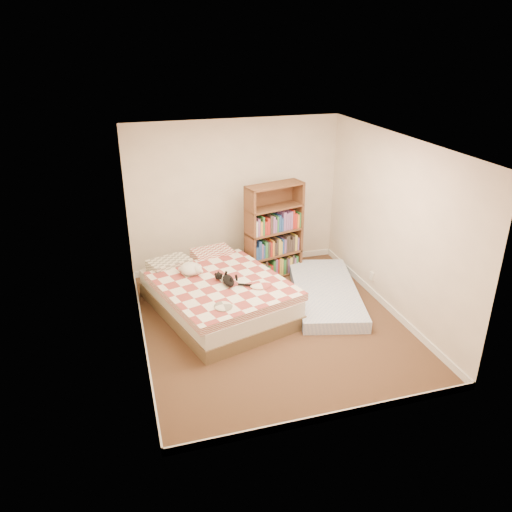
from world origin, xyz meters
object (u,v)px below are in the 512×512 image
object	(u,v)px
black_cat	(228,279)
white_dog	(191,269)
bed	(217,293)
bookshelf	(273,243)
floor_mattress	(325,293)

from	to	relation	value
black_cat	white_dog	distance (m)	0.62
bed	bookshelf	size ratio (longest dim) A/B	1.62
bookshelf	black_cat	distance (m)	1.50
bookshelf	white_dog	bearing A→B (deg)	-169.96
bookshelf	black_cat	xyz separation A→B (m)	(-1.02, -1.10, 0.01)
black_cat	bookshelf	bearing A→B (deg)	12.25
bookshelf	white_dog	size ratio (longest dim) A/B	4.68
floor_mattress	white_dog	world-z (taller)	white_dog
bookshelf	bed	bearing A→B (deg)	-157.16
bookshelf	floor_mattress	bearing A→B (deg)	-77.67
bed	white_dog	distance (m)	0.51
bookshelf	floor_mattress	xyz separation A→B (m)	(0.50, -1.00, -0.48)
bookshelf	floor_mattress	world-z (taller)	bookshelf
bed	white_dog	bearing A→B (deg)	131.38
floor_mattress	black_cat	xyz separation A→B (m)	(-1.53, -0.10, 0.49)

